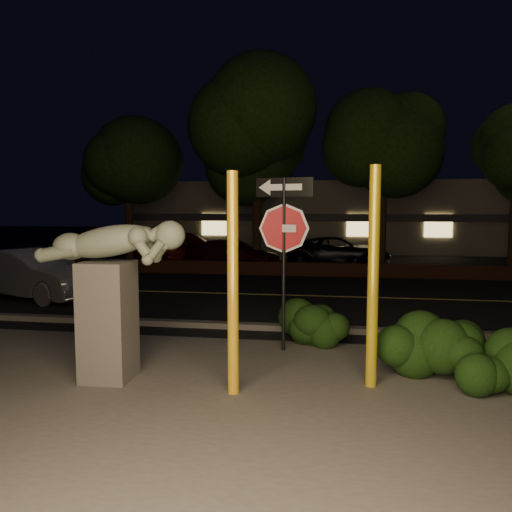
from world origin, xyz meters
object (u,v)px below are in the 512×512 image
(silver_sedan, at_px, (33,274))
(parked_car_red, at_px, (186,247))
(sculpture, at_px, (110,283))
(parked_car_dark, at_px, (338,251))
(parked_car_darkred, at_px, (233,254))
(signpost, at_px, (284,229))
(yellow_pole_right, at_px, (373,278))
(yellow_pole_left, at_px, (233,285))

(silver_sedan, distance_m, parked_car_red, 9.29)
(sculpture, relative_size, parked_car_dark, 0.52)
(silver_sedan, xyz_separation_m, parked_car_darkred, (4.10, 7.66, -0.09))
(sculpture, distance_m, parked_car_dark, 15.64)
(parked_car_darkred, bearing_deg, signpost, -154.16)
(sculpture, bearing_deg, yellow_pole_right, 3.62)
(yellow_pole_right, xyz_separation_m, signpost, (-1.42, 1.59, 0.61))
(yellow_pole_right, height_order, parked_car_red, yellow_pole_right)
(signpost, bearing_deg, yellow_pole_right, -36.02)
(yellow_pole_left, xyz_separation_m, sculpture, (-1.88, 0.26, -0.06))
(silver_sedan, bearing_deg, parked_car_red, 9.13)
(parked_car_dark, bearing_deg, parked_car_darkred, 110.16)
(parked_car_red, bearing_deg, yellow_pole_right, -159.40)
(silver_sedan, bearing_deg, signpost, -99.03)
(parked_car_darkred, xyz_separation_m, parked_car_dark, (4.31, 1.71, 0.03))
(yellow_pole_left, xyz_separation_m, yellow_pole_right, (1.87, 0.58, 0.05))
(yellow_pole_left, height_order, parked_car_red, yellow_pole_left)
(signpost, bearing_deg, parked_car_darkred, 118.27)
(yellow_pole_left, xyz_separation_m, silver_sedan, (-6.99, 6.16, -0.81))
(yellow_pole_right, relative_size, parked_car_dark, 0.69)
(parked_car_darkred, bearing_deg, sculpture, -165.90)
(signpost, bearing_deg, parked_car_red, 126.17)
(yellow_pole_right, distance_m, signpost, 2.21)
(sculpture, relative_size, parked_car_darkred, 0.57)
(yellow_pole_left, xyz_separation_m, parked_car_dark, (1.43, 15.53, -0.88))
(yellow_pole_right, height_order, sculpture, yellow_pole_right)
(yellow_pole_right, bearing_deg, sculpture, -175.15)
(yellow_pole_right, height_order, signpost, yellow_pole_right)
(parked_car_red, bearing_deg, parked_car_darkred, -126.54)
(signpost, relative_size, parked_car_dark, 0.67)
(signpost, xyz_separation_m, silver_sedan, (-7.44, 3.99, -1.47))
(yellow_pole_left, relative_size, parked_car_darkred, 0.73)
(parked_car_red, bearing_deg, silver_sedan, 164.39)
(yellow_pole_right, distance_m, parked_car_darkred, 14.10)
(sculpture, height_order, parked_car_darkred, sculpture)
(silver_sedan, relative_size, parked_car_dark, 0.93)
(parked_car_dark, bearing_deg, parked_car_red, 90.35)
(signpost, height_order, parked_car_dark, signpost)
(signpost, xyz_separation_m, parked_car_darkred, (-3.34, 11.65, -1.57))
(yellow_pole_right, distance_m, sculpture, 3.76)
(parked_car_red, relative_size, parked_car_darkred, 1.07)
(yellow_pole_right, xyz_separation_m, parked_car_red, (-7.24, 14.73, -0.80))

